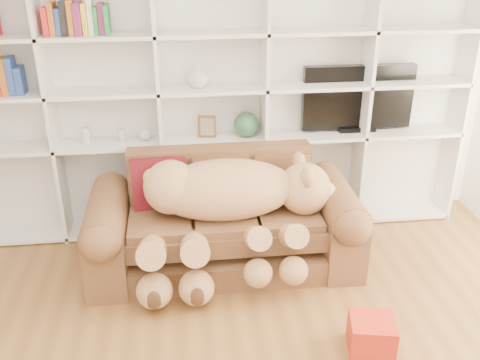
{
  "coord_description": "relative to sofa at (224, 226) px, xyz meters",
  "views": [
    {
      "loc": [
        -0.3,
        -2.02,
        2.51
      ],
      "look_at": [
        0.15,
        1.63,
        0.76
      ],
      "focal_mm": 40.0,
      "sensor_mm": 36.0,
      "label": 1
    }
  ],
  "objects": [
    {
      "name": "wall_back",
      "position": [
        -0.03,
        0.81,
        1.01
      ],
      "size": [
        5.0,
        0.02,
        2.7
      ],
      "primitive_type": "cube",
      "color": "white",
      "rests_on": "floor"
    },
    {
      "name": "bookshelf",
      "position": [
        -0.27,
        0.67,
        0.97
      ],
      "size": [
        4.43,
        0.35,
        2.4
      ],
      "color": "white",
      "rests_on": "floor"
    },
    {
      "name": "sofa",
      "position": [
        0.0,
        0.0,
        0.0
      ],
      "size": [
        2.12,
        0.91,
        0.89
      ],
      "color": "brown",
      "rests_on": "floor"
    },
    {
      "name": "teddy_bear",
      "position": [
        0.02,
        -0.18,
        0.28
      ],
      "size": [
        1.58,
        0.87,
        0.91
      ],
      "rotation": [
        0.0,
        0.0,
        -0.11
      ],
      "color": "tan",
      "rests_on": "sofa"
    },
    {
      "name": "throw_pillow",
      "position": [
        -0.49,
        0.15,
        0.33
      ],
      "size": [
        0.45,
        0.28,
        0.45
      ],
      "primitive_type": "cube",
      "rotation": [
        -0.24,
        0.0,
        0.1
      ],
      "color": "maroon",
      "rests_on": "sofa"
    },
    {
      "name": "gift_box",
      "position": [
        0.85,
        -1.13,
        -0.22
      ],
      "size": [
        0.33,
        0.32,
        0.23
      ],
      "primitive_type": "cube",
      "rotation": [
        0.0,
        0.0,
        -0.2
      ],
      "color": "red",
      "rests_on": "floor"
    },
    {
      "name": "tv",
      "position": [
        1.25,
        0.66,
        0.82
      ],
      "size": [
        0.99,
        0.18,
        0.58
      ],
      "color": "black",
      "rests_on": "bookshelf"
    },
    {
      "name": "picture_frame",
      "position": [
        -0.08,
        0.61,
        0.63
      ],
      "size": [
        0.16,
        0.05,
        0.19
      ],
      "primitive_type": "cube",
      "rotation": [
        0.0,
        0.0,
        -0.17
      ],
      "color": "brown",
      "rests_on": "bookshelf"
    },
    {
      "name": "green_vase",
      "position": [
        0.26,
        0.61,
        0.64
      ],
      "size": [
        0.22,
        0.22,
        0.22
      ],
      "primitive_type": "sphere",
      "color": "#2F5B3B",
      "rests_on": "bookshelf"
    },
    {
      "name": "figurine_tall",
      "position": [
        -1.1,
        0.61,
        0.6
      ],
      "size": [
        0.08,
        0.08,
        0.14
      ],
      "primitive_type": "cylinder",
      "rotation": [
        0.0,
        0.0,
        -0.09
      ],
      "color": "beige",
      "rests_on": "bookshelf"
    },
    {
      "name": "figurine_short",
      "position": [
        -0.8,
        0.61,
        0.58
      ],
      "size": [
        0.08,
        0.08,
        0.11
      ],
      "primitive_type": "cylinder",
      "rotation": [
        0.0,
        0.0,
        -0.25
      ],
      "color": "beige",
      "rests_on": "bookshelf"
    },
    {
      "name": "snow_globe",
      "position": [
        -0.61,
        0.61,
        0.59
      ],
      "size": [
        0.1,
        0.1,
        0.1
      ],
      "primitive_type": "sphere",
      "color": "silver",
      "rests_on": "bookshelf"
    },
    {
      "name": "shelf_vase",
      "position": [
        -0.14,
        0.61,
        1.08
      ],
      "size": [
        0.2,
        0.2,
        0.2
      ],
      "primitive_type": "imported",
      "rotation": [
        0.0,
        0.0,
        -0.03
      ],
      "color": "beige",
      "rests_on": "bookshelf"
    }
  ]
}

